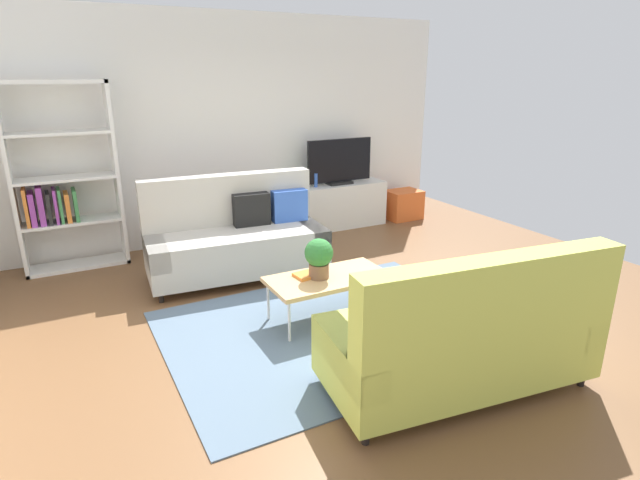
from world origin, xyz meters
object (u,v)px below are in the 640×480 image
Objects in this scene: tv at (339,162)px; vase_0 at (301,180)px; bookshelf at (62,185)px; table_book_0 at (308,275)px; potted_plant at (319,256)px; bottle_0 at (316,180)px; coffee_table at (328,279)px; couch_green at (462,336)px; couch_beige at (236,237)px; tv_console at (338,205)px; storage_trunk at (403,205)px.

tv is 5.31× the size of vase_0.
bookshelf is 8.75× the size of table_book_0.
vase_0 is (1.06, 2.55, 0.11)m from potted_plant.
table_book_0 is 2.74m from bottle_0.
coffee_table is 2.77m from vase_0.
couch_green is 5.46× the size of potted_plant.
bottle_0 is at bearing 60.99° from table_book_0.
bottle_0 reaches higher than vase_0.
couch_beige reaches higher than tv_console.
bottle_0 is at bearing -140.61° from couch_beige.
tv is 2.99m from potted_plant.
coffee_table is 0.25m from potted_plant.
couch_beige is 1.40× the size of tv_console.
bottle_0 is (0.19, -0.09, 0.00)m from vase_0.
potted_plant is at bearing -47.84° from table_book_0.
table_book_0 is at bearing 132.16° from potted_plant.
vase_0 is at bearing 175.07° from tv_console.
tv_console is 0.71m from vase_0.
tv_console is 0.67× the size of bookshelf.
table_book_0 is at bearing -114.60° from vase_0.
couch_beige is at bearing -150.33° from tv_console.
couch_beige reaches higher than bottle_0.
vase_0 reaches higher than tv_console.
table_book_0 is (-2.81, -2.32, 0.21)m from storage_trunk.
tv_console is 3.84× the size of potted_plant.
vase_0 is at bearing 67.37° from potted_plant.
couch_green is 10.57× the size of vase_0.
bookshelf reaches higher than bottle_0.
coffee_table is at bearing -121.90° from tv.
bookshelf is 3.17m from bottle_0.
vase_0 is (0.70, 3.99, 0.29)m from couch_green.
storage_trunk is 3.65m from table_book_0.
bottle_0 is at bearing 64.83° from coffee_table.
coffee_table is at bearing 109.71° from couch_beige.
potted_plant is at bearing -123.31° from tv_console.
couch_beige is 1.44m from potted_plant.
bottle_0 is at bearing 84.47° from couch_green.
potted_plant is 1.89× the size of bottle_0.
couch_beige is 1.80m from vase_0.
vase_0 is at bearing 154.56° from bottle_0.
couch_beige reaches higher than coffee_table.
bookshelf is 4.04× the size of storage_trunk.
tv reaches higher than potted_plant.
bookshelf is at bearing 178.52° from storage_trunk.
tv is at bearing 56.48° from potted_plant.
tv is 0.45m from bottle_0.
couch_green reaches higher than table_book_0.
tv_console is at bearing -145.47° from couch_beige.
table_book_0 is 1.27× the size of vase_0.
tv is at bearing 2.93° from bottle_0.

